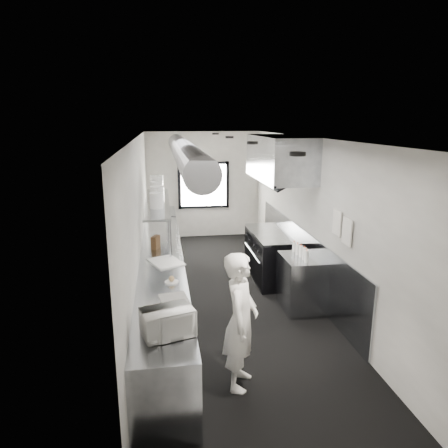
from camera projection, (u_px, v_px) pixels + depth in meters
name	position (u px, v px, depth m)	size (l,w,h in m)	color
floor	(227.00, 295.00, 7.50)	(3.00, 8.00, 0.01)	black
ceiling	(227.00, 138.00, 6.81)	(3.00, 8.00, 0.01)	silver
wall_back	(203.00, 185.00, 10.99)	(3.00, 0.02, 2.80)	beige
wall_front	(306.00, 336.00, 3.32)	(3.00, 0.02, 2.80)	beige
wall_left	(139.00, 223.00, 6.94)	(0.02, 8.00, 2.80)	beige
wall_right	(310.00, 217.00, 7.38)	(0.02, 8.00, 2.80)	beige
wall_cladding	(301.00, 257.00, 7.87)	(0.03, 5.50, 1.10)	gray
hvac_duct	(184.00, 152.00, 7.15)	(0.40, 0.40, 6.40)	gray
service_window	(204.00, 185.00, 10.96)	(1.36, 0.05, 1.25)	white
exhaust_hood	(279.00, 158.00, 7.74)	(0.81, 2.20, 0.88)	gray
prep_counter	(163.00, 286.00, 6.74)	(0.70, 6.00, 0.90)	gray
pass_shelf	(158.00, 203.00, 7.91)	(0.45, 3.00, 0.68)	gray
range	(273.00, 255.00, 8.21)	(0.88, 1.60, 0.94)	black
bottle_station	(302.00, 283.00, 6.89)	(0.65, 0.80, 0.90)	gray
far_work_table	(161.00, 229.00, 10.29)	(0.70, 1.20, 0.90)	gray
notice_sheet_a	(337.00, 222.00, 6.17)	(0.02, 0.28, 0.38)	white
notice_sheet_b	(347.00, 232.00, 5.85)	(0.02, 0.28, 0.38)	white
line_cook	(241.00, 321.00, 4.78)	(0.60, 0.40, 1.66)	white
microwave	(168.00, 322.00, 4.29)	(0.48, 0.37, 0.29)	white
deli_tub_a	(145.00, 313.00, 4.71)	(0.14, 0.14, 0.10)	beige
deli_tub_b	(147.00, 311.00, 4.77)	(0.13, 0.13, 0.09)	beige
newspaper	(174.00, 299.00, 5.17)	(0.34, 0.42, 0.01)	beige
small_plate	(172.00, 282.00, 5.72)	(0.19, 0.19, 0.02)	white
pastry	(172.00, 279.00, 5.70)	(0.08, 0.08, 0.08)	tan
cutting_board	(166.00, 262.00, 6.52)	(0.43, 0.57, 0.02)	silver
knife_block	(156.00, 242.00, 7.21)	(0.09, 0.21, 0.22)	#4C331B
plate_stack_a	(156.00, 201.00, 7.27)	(0.24, 0.24, 0.28)	white
plate_stack_b	(157.00, 195.00, 7.61)	(0.26, 0.26, 0.33)	white
plate_stack_c	(157.00, 190.00, 8.11)	(0.24, 0.24, 0.34)	white
plate_stack_d	(157.00, 185.00, 8.60)	(0.26, 0.26, 0.40)	white
squeeze_bottle_a	(306.00, 256.00, 6.50)	(0.07, 0.07, 0.20)	silver
squeeze_bottle_b	(304.00, 254.00, 6.63)	(0.07, 0.07, 0.20)	silver
squeeze_bottle_c	(301.00, 251.00, 6.77)	(0.06, 0.06, 0.19)	silver
squeeze_bottle_d	(297.00, 249.00, 6.88)	(0.06, 0.06, 0.19)	silver
squeeze_bottle_e	(294.00, 247.00, 7.04)	(0.06, 0.06, 0.18)	silver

